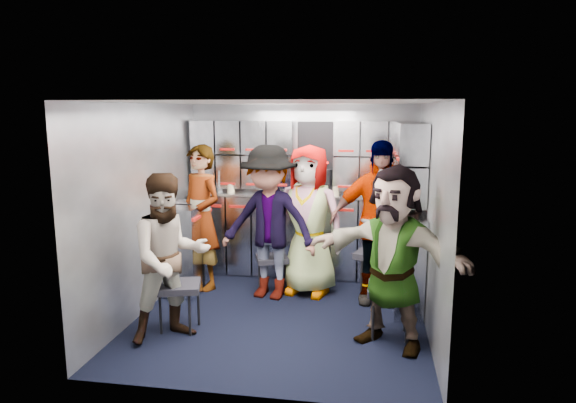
% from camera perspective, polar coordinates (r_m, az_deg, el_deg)
% --- Properties ---
extents(floor, '(3.00, 3.00, 0.00)m').
position_cam_1_polar(floor, '(5.28, -0.71, -12.47)').
color(floor, black).
rests_on(floor, ground).
extents(wall_back, '(2.80, 0.04, 2.10)m').
position_cam_1_polar(wall_back, '(6.43, 1.61, 1.39)').
color(wall_back, gray).
rests_on(wall_back, ground).
extents(wall_left, '(0.04, 3.00, 2.10)m').
position_cam_1_polar(wall_left, '(5.39, -15.54, -0.71)').
color(wall_left, gray).
rests_on(wall_left, ground).
extents(wall_right, '(0.04, 3.00, 2.10)m').
position_cam_1_polar(wall_right, '(4.93, 15.51, -1.72)').
color(wall_right, gray).
rests_on(wall_right, ground).
extents(ceiling, '(2.80, 3.00, 0.02)m').
position_cam_1_polar(ceiling, '(4.87, -0.77, 10.95)').
color(ceiling, silver).
rests_on(ceiling, wall_back).
extents(cart_bank_back, '(2.68, 0.38, 0.99)m').
position_cam_1_polar(cart_bank_back, '(6.34, 1.33, -3.87)').
color(cart_bank_back, '#949AA3').
rests_on(cart_bank_back, ground).
extents(cart_bank_left, '(0.38, 0.76, 0.99)m').
position_cam_1_polar(cart_bank_left, '(5.94, -11.17, -5.03)').
color(cart_bank_left, '#949AA3').
rests_on(cart_bank_left, ground).
extents(counter, '(2.68, 0.42, 0.03)m').
position_cam_1_polar(counter, '(6.23, 1.35, 0.78)').
color(counter, '#B5B7BC').
rests_on(counter, cart_bank_back).
extents(locker_bank_back, '(2.68, 0.28, 0.82)m').
position_cam_1_polar(locker_bank_back, '(6.23, 1.44, 5.18)').
color(locker_bank_back, '#949AA3').
rests_on(locker_bank_back, wall_back).
extents(locker_bank_right, '(0.28, 1.00, 0.82)m').
position_cam_1_polar(locker_bank_right, '(5.54, 13.44, 4.27)').
color(locker_bank_right, '#949AA3').
rests_on(locker_bank_right, wall_right).
extents(right_cabinet, '(0.28, 1.20, 1.00)m').
position_cam_1_polar(right_cabinet, '(5.63, 13.09, -5.92)').
color(right_cabinet, '#949AA3').
rests_on(right_cabinet, ground).
extents(coffee_niche, '(0.46, 0.16, 0.84)m').
position_cam_1_polar(coffee_niche, '(6.27, 3.16, 5.01)').
color(coffee_niche, black).
rests_on(coffee_niche, wall_back).
extents(red_latch_strip, '(2.60, 0.02, 0.03)m').
position_cam_1_polar(red_latch_strip, '(6.06, 1.08, -0.79)').
color(red_latch_strip, maroon).
rests_on(red_latch_strip, cart_bank_back).
extents(jump_seat_near_left, '(0.46, 0.45, 0.45)m').
position_cam_1_polar(jump_seat_near_left, '(4.92, -12.02, -9.47)').
color(jump_seat_near_left, black).
rests_on(jump_seat_near_left, ground).
extents(jump_seat_mid_left, '(0.43, 0.42, 0.41)m').
position_cam_1_polar(jump_seat_mid_left, '(5.82, -1.77, -6.55)').
color(jump_seat_mid_left, black).
rests_on(jump_seat_mid_left, ground).
extents(jump_seat_center, '(0.38, 0.36, 0.42)m').
position_cam_1_polar(jump_seat_center, '(5.95, 2.49, -6.03)').
color(jump_seat_center, black).
rests_on(jump_seat_center, ground).
extents(jump_seat_mid_right, '(0.53, 0.51, 0.50)m').
position_cam_1_polar(jump_seat_mid_right, '(5.74, 9.83, -6.06)').
color(jump_seat_mid_right, black).
rests_on(jump_seat_mid_right, ground).
extents(jump_seat_near_right, '(0.41, 0.39, 0.47)m').
position_cam_1_polar(jump_seat_near_right, '(4.77, 11.30, -9.85)').
color(jump_seat_near_right, black).
rests_on(jump_seat_near_right, ground).
extents(attendant_standing, '(0.72, 0.66, 1.65)m').
position_cam_1_polar(attendant_standing, '(5.91, -9.65, -1.75)').
color(attendant_standing, black).
rests_on(attendant_standing, ground).
extents(attendant_arc_a, '(0.92, 0.90, 1.50)m').
position_cam_1_polar(attendant_arc_a, '(4.66, -12.98, -6.11)').
color(attendant_arc_a, black).
rests_on(attendant_arc_a, ground).
extents(attendant_arc_b, '(1.18, 0.83, 1.67)m').
position_cam_1_polar(attendant_arc_b, '(5.53, -2.16, -2.36)').
color(attendant_arc_b, black).
rests_on(attendant_arc_b, ground).
extents(attendant_arc_c, '(0.91, 0.70, 1.66)m').
position_cam_1_polar(attendant_arc_c, '(5.66, 2.30, -2.11)').
color(attendant_arc_c, black).
rests_on(attendant_arc_c, ground).
extents(attendant_arc_d, '(1.03, 0.46, 1.73)m').
position_cam_1_polar(attendant_arc_d, '(5.46, 9.97, -2.33)').
color(attendant_arc_d, black).
rests_on(attendant_arc_d, ground).
extents(attendant_arc_e, '(1.52, 1.10, 1.59)m').
position_cam_1_polar(attendant_arc_e, '(4.48, 11.53, -6.10)').
color(attendant_arc_e, black).
rests_on(attendant_arc_e, ground).
extents(bottle_left, '(0.06, 0.06, 0.27)m').
position_cam_1_polar(bottle_left, '(6.37, -7.57, 2.26)').
color(bottle_left, white).
rests_on(bottle_left, counter).
extents(bottle_mid, '(0.07, 0.07, 0.24)m').
position_cam_1_polar(bottle_mid, '(6.22, -2.02, 2.02)').
color(bottle_mid, white).
rests_on(bottle_mid, counter).
extents(bottle_right, '(0.06, 0.06, 0.25)m').
position_cam_1_polar(bottle_right, '(6.11, 11.57, 1.70)').
color(bottle_right, white).
rests_on(bottle_right, counter).
extents(cup_left, '(0.09, 0.09, 0.11)m').
position_cam_1_polar(cup_left, '(6.34, -6.37, 1.50)').
color(cup_left, tan).
rests_on(cup_left, counter).
extents(cup_right, '(0.08, 0.08, 0.10)m').
position_cam_1_polar(cup_right, '(6.12, 5.34, 1.18)').
color(cup_right, tan).
rests_on(cup_right, counter).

